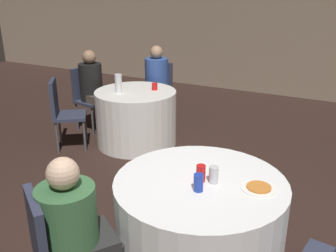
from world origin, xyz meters
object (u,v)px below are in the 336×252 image
(person_blue_shirt, at_px, (155,86))
(chair_far_southwest, at_px, (62,108))
(table_far, at_px, (136,118))
(pizza_plate_near, at_px, (259,188))
(person_green_jacket, at_px, (81,236))
(person_black_shirt, at_px, (95,92))
(chair_far_west, at_px, (87,93))
(bottle_far, at_px, (118,84))
(table_near, at_px, (199,225))
(soda_can_silver, at_px, (214,175))
(chair_near_southwest, at_px, (55,248))
(chair_far_north, at_px, (159,87))
(soda_can_red, at_px, (201,173))
(soda_can_blue, at_px, (198,183))

(person_blue_shirt, bearing_deg, chair_far_southwest, 55.14)
(table_far, height_order, pizza_plate_near, pizza_plate_near)
(person_green_jacket, distance_m, person_black_shirt, 3.31)
(chair_far_southwest, height_order, person_green_jacket, person_green_jacket)
(chair_far_west, height_order, pizza_plate_near, chair_far_west)
(pizza_plate_near, xyz_separation_m, bottle_far, (-2.22, 1.58, 0.11))
(person_black_shirt, distance_m, bottle_far, 0.73)
(chair_far_southwest, bearing_deg, chair_far_west, 156.68)
(table_near, xyz_separation_m, soda_can_silver, (0.09, 0.02, 0.43))
(chair_near_southwest, xyz_separation_m, person_blue_shirt, (-1.24, 3.45, 0.06))
(person_blue_shirt, bearing_deg, person_black_shirt, 35.35)
(chair_far_west, xyz_separation_m, pizza_plate_near, (3.00, -1.90, 0.19))
(chair_far_north, relative_size, chair_far_southwest, 1.00)
(chair_far_north, bearing_deg, table_near, 113.79)
(chair_near_southwest, relative_size, person_black_shirt, 0.78)
(chair_far_west, relative_size, chair_far_southwest, 1.00)
(chair_far_southwest, bearing_deg, table_far, 90.00)
(table_far, xyz_separation_m, pizza_plate_near, (2.07, -1.73, 0.37))
(table_far, bearing_deg, chair_far_west, 170.11)
(person_green_jacket, bearing_deg, chair_far_west, 162.46)
(chair_far_southwest, distance_m, person_blue_shirt, 1.48)
(table_far, xyz_separation_m, person_black_shirt, (-0.77, 0.13, 0.23))
(person_black_shirt, height_order, soda_can_silver, person_black_shirt)
(chair_far_southwest, relative_size, person_black_shirt, 0.78)
(pizza_plate_near, xyz_separation_m, soda_can_red, (-0.39, -0.08, 0.05))
(person_green_jacket, distance_m, pizza_plate_near, 1.20)
(chair_far_southwest, height_order, person_blue_shirt, person_blue_shirt)
(bottle_far, bearing_deg, chair_far_west, 157.81)
(chair_near_southwest, height_order, chair_far_southwest, same)
(chair_near_southwest, height_order, chair_far_west, same)
(person_green_jacket, xyz_separation_m, bottle_far, (-1.34, 2.38, 0.28))
(soda_can_red, xyz_separation_m, soda_can_blue, (0.04, -0.13, 0.00))
(table_far, relative_size, chair_far_west, 1.16)
(soda_can_blue, bearing_deg, soda_can_red, 105.86)
(person_green_jacket, height_order, soda_can_red, person_green_jacket)
(table_far, height_order, chair_far_southwest, chair_far_southwest)
(chair_far_southwest, relative_size, soda_can_blue, 7.51)
(soda_can_red, xyz_separation_m, bottle_far, (-1.83, 1.66, 0.06))
(pizza_plate_near, bearing_deg, bottle_far, 144.64)
(table_far, relative_size, bottle_far, 4.44)
(soda_can_silver, height_order, bottle_far, bottle_far)
(chair_far_north, distance_m, pizza_plate_near, 3.49)
(pizza_plate_near, distance_m, soda_can_silver, 0.32)
(soda_can_red, relative_size, bottle_far, 0.51)
(person_black_shirt, distance_m, soda_can_red, 3.14)
(chair_far_north, bearing_deg, person_green_jacket, 101.30)
(soda_can_blue, bearing_deg, chair_near_southwest, -130.48)
(chair_far_southwest, bearing_deg, soda_can_blue, 24.12)
(pizza_plate_near, bearing_deg, chair_far_southwest, 157.60)
(person_blue_shirt, height_order, soda_can_blue, person_blue_shirt)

